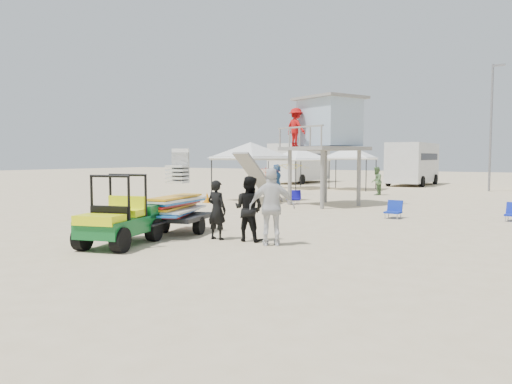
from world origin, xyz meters
The scene contains 20 objects.
ground centered at (0.00, 0.00, 0.00)m, with size 140.00×140.00×0.00m, color beige.
utility_cart centered at (-2.14, 0.80, 0.81)m, with size 1.73×2.51×1.74m.
surf_trailer centered at (-2.14, 3.13, 0.87)m, with size 1.79×2.56×2.14m.
man_left centered at (-0.62, 2.83, 0.79)m, with size 0.58×0.38×1.58m, color black.
man_mid centered at (0.23, 3.08, 0.85)m, with size 0.82×0.64×1.70m, color black.
man_right centered at (1.08, 2.83, 0.96)m, with size 1.13×0.47×1.93m, color silver.
lifeguard_tower centered at (-2.19, 13.05, 3.56)m, with size 3.91×3.91×4.77m.
canopy_white_a centered at (-6.22, 13.20, 2.78)m, with size 3.35×3.35×3.33m.
canopy_white_b centered at (-8.65, 23.15, 2.65)m, with size 4.11×4.11×3.20m.
canopy_white_c centered at (-5.13, 23.85, 2.75)m, with size 3.29×3.29×3.30m.
umbrella_a centered at (-7.65, 17.07, 0.82)m, with size 1.78×1.82×1.63m, color red.
umbrella_b centered at (-6.38, 17.77, 0.95)m, with size 2.07×2.11×1.90m, color yellow.
cone_near centered at (-7.46, 8.13, 0.25)m, with size 0.34×0.34×0.50m, color orange.
cone_far centered at (-7.38, 11.15, 0.25)m, with size 0.34×0.34×0.50m, color orange.
beach_chair_a centered at (-3.57, 12.88, 0.31)m, with size 0.74×0.85×0.64m.
beach_chair_b centered at (2.00, 9.93, 0.31)m, with size 0.55×0.59×0.64m.
rv_far_left centered at (-12.00, 29.99, 1.80)m, with size 2.64×6.80×3.25m.
rv_mid_left centered at (-3.00, 31.49, 1.80)m, with size 2.65×6.50×3.25m.
light_pole_left centered at (3.00, 27.00, 4.00)m, with size 0.14×0.14×8.00m, color slate.
distant_beachgoers centered at (-0.07, 17.96, 0.87)m, with size 20.90×19.28×1.81m.
Camera 1 is at (7.24, -7.76, 2.20)m, focal length 35.00 mm.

